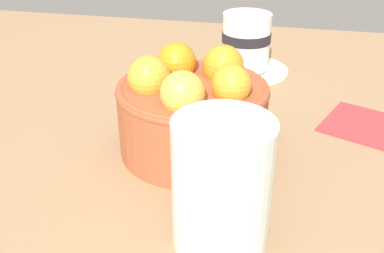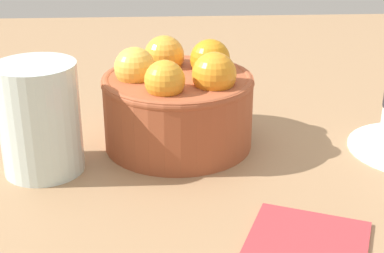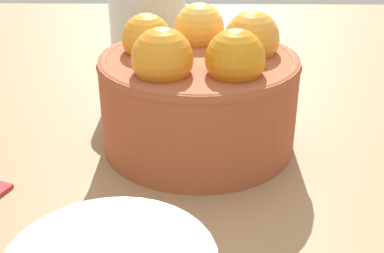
# 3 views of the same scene
# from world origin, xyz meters

# --- Properties ---
(ground_plane) EXTENTS (1.20, 0.99, 0.04)m
(ground_plane) POSITION_xyz_m (0.00, 0.00, -0.02)
(ground_plane) COLOR #997551
(terracotta_bowl) EXTENTS (0.15, 0.15, 0.11)m
(terracotta_bowl) POSITION_xyz_m (-0.00, 0.00, 0.05)
(terracotta_bowl) COLOR #9E4C2D
(terracotta_bowl) RESTS_ON ground_plane
(coffee_cup) EXTENTS (0.13, 0.13, 0.09)m
(coffee_cup) POSITION_xyz_m (0.03, 0.24, 0.04)
(coffee_cup) COLOR white
(coffee_cup) RESTS_ON ground_plane
(water_glass) EXTENTS (0.08, 0.08, 0.11)m
(water_glass) POSITION_xyz_m (0.05, -0.13, 0.05)
(water_glass) COLOR silver
(water_glass) RESTS_ON ground_plane
(folded_napkin) EXTENTS (0.15, 0.13, 0.01)m
(folded_napkin) POSITION_xyz_m (0.20, 0.09, 0.00)
(folded_napkin) COLOR #B23338
(folded_napkin) RESTS_ON ground_plane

